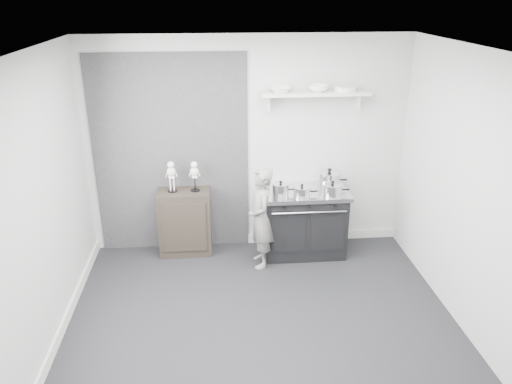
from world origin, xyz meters
TOP-DOWN VIEW (x-y plane):
  - ground at (0.00, 0.00)m, footprint 4.00×4.00m
  - room_shell at (-0.09, 0.15)m, footprint 4.02×3.62m
  - wall_shelf at (0.80, 1.68)m, footprint 1.30×0.26m
  - stove at (0.69, 1.48)m, footprint 1.06×0.66m
  - side_cabinet at (-0.82, 1.61)m, footprint 0.65×0.38m
  - child at (0.11, 1.20)m, footprint 0.33×0.47m
  - pot_front_left at (0.36, 1.36)m, footprint 0.29×0.21m
  - pot_back_right at (1.00, 1.55)m, footprint 0.38×0.29m
  - pot_front_right at (0.99, 1.30)m, footprint 0.33×0.25m
  - pot_front_center at (0.62, 1.32)m, footprint 0.30×0.21m
  - skeleton_full at (-0.95, 1.61)m, footprint 0.13×0.08m
  - skeleton_torso at (-0.67, 1.61)m, footprint 0.12×0.08m
  - bowl_large at (0.38, 1.67)m, footprint 0.28×0.28m
  - bowl_small at (0.83, 1.67)m, footprint 0.24×0.24m
  - plate_stack at (1.16, 1.67)m, footprint 0.28×0.28m

SIDE VIEW (x-z plane):
  - ground at x=0.00m, z-range 0.00..0.00m
  - side_cabinet at x=-0.82m, z-range 0.00..0.85m
  - stove at x=0.69m, z-range 0.00..0.86m
  - child at x=0.11m, z-range 0.00..1.25m
  - pot_front_center at x=0.62m, z-range 0.84..0.99m
  - pot_front_right at x=0.99m, z-range 0.83..1.02m
  - pot_front_left at x=0.36m, z-range 0.84..1.02m
  - pot_back_right at x=1.00m, z-range 0.83..1.09m
  - skeleton_torso at x=-0.67m, z-range 0.85..1.29m
  - skeleton_full at x=-0.95m, z-range 0.85..1.30m
  - room_shell at x=-0.09m, z-range 0.28..2.99m
  - wall_shelf at x=0.80m, z-range 1.89..2.13m
  - plate_stack at x=1.16m, z-range 2.04..2.10m
  - bowl_large at x=0.38m, z-range 2.04..2.11m
  - bowl_small at x=0.83m, z-range 2.04..2.11m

